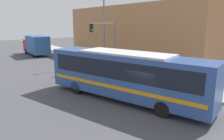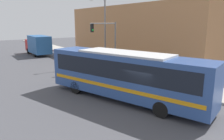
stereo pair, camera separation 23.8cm
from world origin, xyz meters
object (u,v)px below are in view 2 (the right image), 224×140
traffic_light_pole (107,37)px  parking_meter (133,64)px  delivery_truck (38,45)px  pedestrian_near_corner (134,61)px  pedestrian_mid_block (111,56)px  city_bus (124,73)px  fire_hydrant (161,77)px  street_lamp (103,27)px

traffic_light_pole → parking_meter: bearing=-74.2°
delivery_truck → pedestrian_near_corner: size_ratio=4.61×
delivery_truck → pedestrian_mid_block: bearing=-65.5°
pedestrian_near_corner → pedestrian_mid_block: (-0.19, 4.38, 0.07)m
traffic_light_pole → pedestrian_mid_block: 4.53m
parking_meter → pedestrian_near_corner: size_ratio=0.88×
traffic_light_pole → pedestrian_near_corner: bearing=-32.0°
city_bus → pedestrian_near_corner: city_bus is taller
delivery_truck → pedestrian_mid_block: size_ratio=4.28×
parking_meter → pedestrian_mid_block: bearing=77.4°
fire_hydrant → pedestrian_mid_block: bearing=82.1°
traffic_light_pole → pedestrian_mid_block: bearing=49.3°
city_bus → pedestrian_mid_block: size_ratio=7.08×
street_lamp → pedestrian_near_corner: bearing=-67.9°
fire_hydrant → street_lamp: 10.55m
pedestrian_near_corner → street_lamp: bearing=112.1°
delivery_truck → parking_meter: size_ratio=5.22×
street_lamp → pedestrian_near_corner: size_ratio=4.96×
parking_meter → street_lamp: 6.85m
traffic_light_pole → delivery_truck: bearing=102.3°
city_bus → pedestrian_mid_block: 13.65m
city_bus → fire_hydrant: city_bus is taller
delivery_truck → pedestrian_mid_block: (5.76, -12.63, -0.68)m
fire_hydrant → pedestrian_mid_block: pedestrian_mid_block is taller
parking_meter → delivery_truck: bearing=103.0°
city_bus → delivery_truck: size_ratio=1.65×
city_bus → pedestrian_mid_block: city_bus is taller
parking_meter → street_lamp: size_ratio=0.18×
parking_meter → pedestrian_near_corner: 2.46m
delivery_truck → street_lamp: street_lamp is taller
traffic_light_pole → pedestrian_mid_block: (2.39, 2.77, -2.68)m
parking_meter → pedestrian_near_corner: (1.59, 1.87, -0.14)m
fire_hydrant → street_lamp: bearing=90.0°
delivery_truck → parking_meter: (4.36, -18.89, -0.61)m
parking_meter → fire_hydrant: bearing=-90.0°
parking_meter → pedestrian_near_corner: bearing=49.6°
street_lamp → fire_hydrant: bearing=-90.0°
pedestrian_near_corner → pedestrian_mid_block: size_ratio=0.93×
delivery_truck → street_lamp: (4.35, -13.08, 3.02)m
city_bus → pedestrian_near_corner: 10.23m
parking_meter → pedestrian_mid_block: (1.40, 6.26, -0.07)m
street_lamp → pedestrian_mid_block: size_ratio=4.61×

